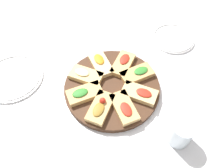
{
  "coord_description": "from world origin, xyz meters",
  "views": [
    {
      "loc": [
        -0.01,
        -0.51,
        0.76
      ],
      "look_at": [
        0.0,
        0.0,
        0.04
      ],
      "focal_mm": 35.0,
      "sensor_mm": 36.0,
      "label": 1
    }
  ],
  "objects_px": {
    "plate_left": "(13,77)",
    "plate_right": "(173,38)",
    "serving_board": "(112,87)",
    "water_glass": "(181,132)"
  },
  "relations": [
    {
      "from": "plate_left",
      "to": "plate_right",
      "type": "height_order",
      "value": "same"
    },
    {
      "from": "serving_board",
      "to": "plate_left",
      "type": "height_order",
      "value": "serving_board"
    },
    {
      "from": "plate_right",
      "to": "plate_left",
      "type": "bearing_deg",
      "value": -163.21
    },
    {
      "from": "plate_right",
      "to": "water_glass",
      "type": "xyz_separation_m",
      "value": [
        -0.08,
        -0.51,
        0.05
      ]
    },
    {
      "from": "plate_left",
      "to": "serving_board",
      "type": "bearing_deg",
      "value": -8.92
    },
    {
      "from": "plate_left",
      "to": "water_glass",
      "type": "relative_size",
      "value": 2.42
    },
    {
      "from": "serving_board",
      "to": "plate_right",
      "type": "height_order",
      "value": "serving_board"
    },
    {
      "from": "plate_right",
      "to": "serving_board",
      "type": "bearing_deg",
      "value": -137.04
    },
    {
      "from": "plate_left",
      "to": "plate_right",
      "type": "bearing_deg",
      "value": 16.79
    },
    {
      "from": "serving_board",
      "to": "water_glass",
      "type": "relative_size",
      "value": 3.67
    }
  ]
}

